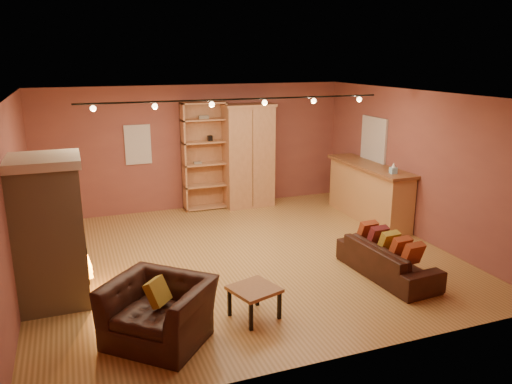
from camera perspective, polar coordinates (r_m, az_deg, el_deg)
name	(u,v)px	position (r m, az deg, el deg)	size (l,w,h in m)	color
floor	(244,257)	(8.82, -1.40, -7.44)	(7.00, 7.00, 0.00)	olive
ceiling	(243,95)	(8.16, -1.53, 11.01)	(7.00, 7.00, 0.00)	brown
back_wall	(196,148)	(11.44, -6.84, 5.07)	(7.00, 0.02, 2.80)	brown
left_wall	(14,200)	(8.00, -25.90, -0.83)	(0.02, 6.50, 2.80)	brown
right_wall	(415,164)	(10.06, 17.76, 3.03)	(0.02, 6.50, 2.80)	brown
fireplace	(50,232)	(7.48, -22.47, -4.21)	(1.01, 0.98, 2.12)	tan
back_window	(138,145)	(11.16, -13.35, 5.29)	(0.56, 0.04, 0.86)	silver
bookcase	(204,155)	(11.38, -5.98, 4.22)	(1.00, 0.39, 2.44)	tan
armoire	(248,156)	(11.51, -0.90, 4.18)	(1.17, 0.66, 2.37)	tan
bar_counter	(369,192)	(10.90, 12.76, 0.03)	(0.67, 2.52, 1.20)	tan
tissue_box	(393,169)	(10.02, 15.43, 2.55)	(0.12, 0.12, 0.21)	#8FC6E5
right_window	(374,140)	(11.10, 13.31, 5.77)	(0.05, 0.90, 1.00)	silver
loveseat	(388,254)	(8.25, 14.82, -6.82)	(0.66, 1.86, 0.76)	black
armchair	(158,302)	(6.33, -11.12, -12.19)	(1.40, 1.36, 1.04)	black
coffee_table	(254,292)	(6.78, -0.20, -11.35)	(0.72, 0.72, 0.43)	brown
track_rail	(239,101)	(8.36, -1.98, 10.32)	(5.20, 0.09, 0.13)	black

